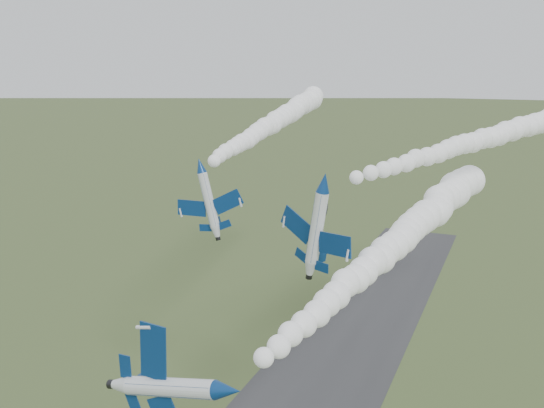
# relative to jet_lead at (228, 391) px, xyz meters

# --- Properties ---
(jet_lead) EXTENTS (4.27, 13.51, 10.92)m
(jet_lead) POSITION_rel_jet_lead_xyz_m (0.00, 0.00, 0.00)
(jet_lead) COLOR silver
(smoke_trail_jet_lead) EXTENTS (11.52, 79.05, 5.70)m
(smoke_trail_jet_lead) POSITION_rel_jet_lead_xyz_m (5.25, 42.29, 1.73)
(smoke_trail_jet_lead) COLOR white
(jet_pair_left) EXTENTS (9.22, 11.23, 3.29)m
(jet_pair_left) POSITION_rel_jet_lead_xyz_m (-19.51, 30.94, 11.56)
(jet_pair_left) COLOR silver
(smoke_trail_jet_pair_left) EXTENTS (13.24, 72.59, 4.92)m
(smoke_trail_jet_pair_left) POSITION_rel_jet_lead_xyz_m (-24.33, 69.42, 14.04)
(smoke_trail_jet_pair_left) COLOR white
(jet_pair_right) EXTENTS (11.57, 13.42, 3.90)m
(jet_pair_right) POSITION_rel_jet_lead_xyz_m (-2.38, 30.34, 10.68)
(jet_pair_right) COLOR silver
(smoke_trail_jet_pair_right) EXTENTS (34.88, 68.43, 4.47)m
(smoke_trail_jet_pair_right) POSITION_rel_jet_lead_xyz_m (14.69, 67.32, 13.17)
(smoke_trail_jet_pair_right) COLOR white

